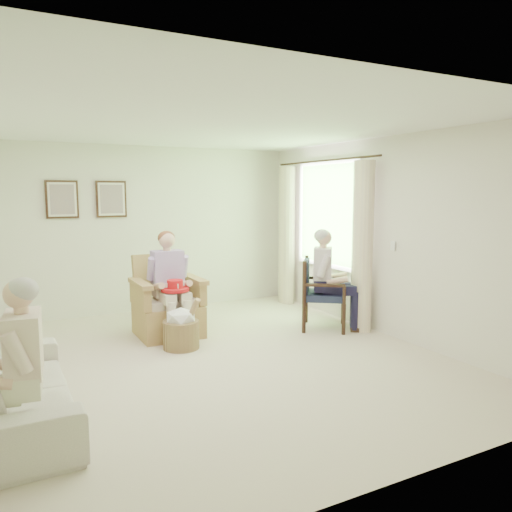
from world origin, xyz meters
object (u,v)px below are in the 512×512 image
Objects in this scene: wicker_armchair at (167,310)px; red_hat at (175,287)px; hatbox at (181,328)px; sofa at (18,388)px; wood_armchair at (321,290)px; person_wicker at (170,277)px; person_sofa at (18,358)px; person_dark at (328,273)px.

red_hat is (-0.00, -0.34, 0.37)m from wicker_armchair.
red_hat reaches higher than hatbox.
red_hat is at bearing -50.45° from sofa.
wood_armchair is at bearing -16.90° from wicker_armchair.
person_wicker is (-2.03, 0.48, 0.27)m from wood_armchair.
sofa is at bearing -140.45° from red_hat.
person_wicker is (1.87, 1.75, 0.50)m from sofa.
person_wicker is at bearing -89.85° from wicker_armchair.
person_sofa is (-1.87, -2.30, -0.09)m from person_wicker.
wood_armchair is 0.70× the size of person_dark.
person_wicker reaches higher than sofa.
person_dark is 3.86× the size of red_hat.
sofa is at bearing 144.56° from wood_armchair.
sofa is at bearing -134.57° from wicker_armchair.
person_sofa is (-3.90, -1.82, 0.19)m from wood_armchair.
person_dark is at bearing -143.45° from wood_armchair.
wood_armchair reaches higher than red_hat.
person_wicker is (0.00, -0.14, 0.46)m from wicker_armchair.
wicker_armchair is 0.65m from hatbox.
hatbox is (-2.06, -0.02, -0.27)m from wood_armchair.
person_wicker reaches higher than person_dark.
wood_armchair is at bearing 122.10° from person_sofa.
red_hat is at bearing 114.44° from person_dark.
person_sofa is at bearing 180.00° from sofa.
wicker_armchair is at bearing 109.50° from wood_armchair.
person_wicker is at bearing -46.92° from sofa.
wicker_armchair reaches higher than sofa.
person_sofa is at bearing 149.61° from person_dark.
wicker_armchair is at bearing -44.72° from sofa.
wood_armchair is 2.06m from red_hat.
red_hat is (1.87, 1.55, 0.41)m from sofa.
person_wicker reaches higher than wood_armchair.
person_dark reaches higher than sofa.
wood_armchair reaches higher than sofa.
person_wicker is 0.23m from red_hat.
wicker_armchair is at bearing 89.89° from red_hat.
person_sofa reaches higher than sofa.
wicker_armchair is 2.13m from wood_armchair.
hatbox is at bearing -92.95° from wicker_armchair.
hatbox is at bearing 122.85° from person_dark.
wicker_armchair reaches higher than red_hat.
person_dark is (2.03, -0.78, 0.46)m from wicker_armchair.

